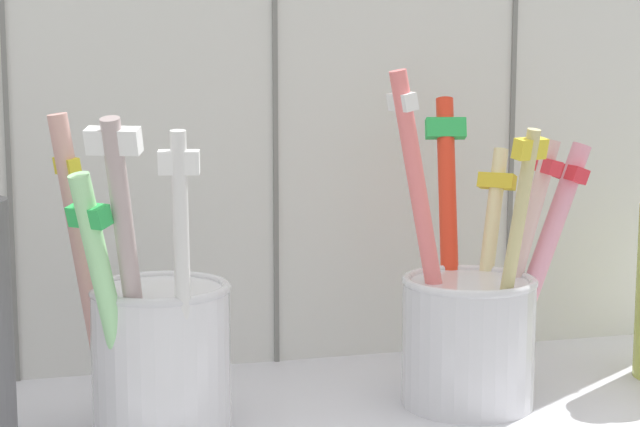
% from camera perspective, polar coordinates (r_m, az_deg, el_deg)
% --- Properties ---
extents(tile_wall_back, '(0.64, 0.02, 0.45)m').
position_cam_1_polar(tile_wall_back, '(0.67, -2.66, 9.46)').
color(tile_wall_back, silver).
rests_on(tile_wall_back, ground).
extents(toothbrush_cup_left, '(0.09, 0.09, 0.17)m').
position_cam_1_polar(toothbrush_cup_left, '(0.55, -8.86, -7.05)').
color(toothbrush_cup_left, white).
rests_on(toothbrush_cup_left, counter_slab).
extents(toothbrush_cup_right, '(0.13, 0.12, 0.19)m').
position_cam_1_polar(toothbrush_cup_right, '(0.60, 8.14, -5.74)').
color(toothbrush_cup_right, silver).
rests_on(toothbrush_cup_right, counter_slab).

